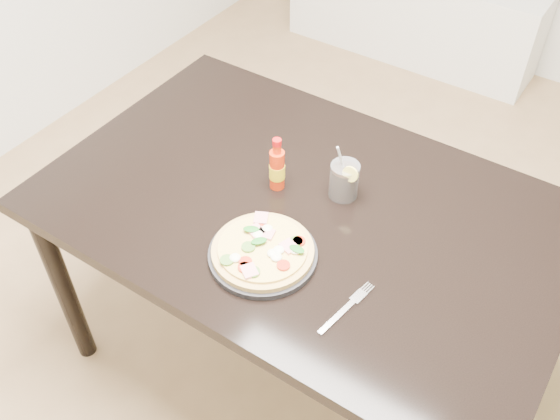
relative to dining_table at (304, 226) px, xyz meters
The scene contains 8 objects.
floor 0.70m from the dining_table, ahead, with size 4.50×4.50×0.00m, color #9E7A51.
dining_table is the anchor object (origin of this frame).
plate 0.23m from the dining_table, 87.02° to the right, with size 0.27×0.27×0.02m, color black.
pizza 0.24m from the dining_table, 86.77° to the right, with size 0.25×0.25×0.03m.
hot_sauce_bottle 0.18m from the dining_table, 168.83° to the left, with size 0.04×0.04×0.16m.
cola_cup 0.17m from the dining_table, 55.02° to the left, with size 0.09×0.08×0.17m.
fork 0.36m from the dining_table, 41.64° to the right, with size 0.05×0.19×0.00m.
media_console 2.19m from the dining_table, 105.43° to the left, with size 1.40×0.34×0.50m, color white.
Camera 1 is at (0.37, -1.03, 1.91)m, focal length 40.00 mm.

